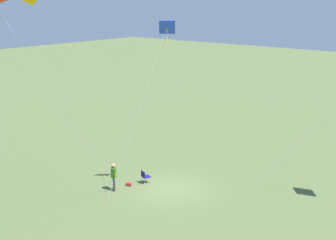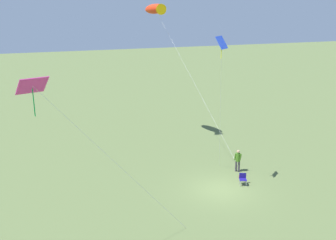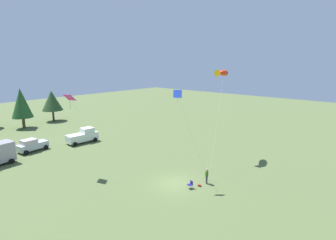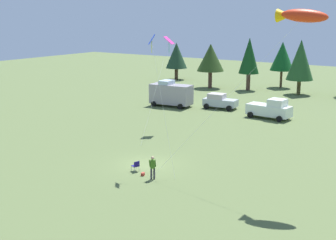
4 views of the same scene
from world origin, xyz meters
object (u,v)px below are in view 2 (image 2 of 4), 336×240
object	(u,v)px
backpack_on_grass	(241,176)
kite_diamond_rainbow	(36,90)
person_kite_flyer	(238,159)
folding_chair	(243,178)
kite_large_fish	(156,9)
kite_diamond_blue	(222,47)

from	to	relation	value
backpack_on_grass	kite_diamond_rainbow	bearing A→B (deg)	116.71
person_kite_flyer	folding_chair	world-z (taller)	person_kite_flyer
kite_large_fish	kite_diamond_blue	world-z (taller)	kite_large_fish
folding_chair	backpack_on_grass	xyz separation A→B (m)	(1.00, -0.45, -0.38)
folding_chair	backpack_on_grass	world-z (taller)	folding_chair
folding_chair	backpack_on_grass	distance (m)	1.16
person_kite_flyer	kite_diamond_blue	world-z (taller)	kite_diamond_blue
kite_large_fish	kite_diamond_blue	bearing A→B (deg)	-174.31
person_kite_flyer	folding_chair	xyz separation A→B (m)	(-2.06, 0.66, -0.53)
folding_chair	kite_diamond_blue	size ratio (longest dim) A/B	0.08
kite_diamond_rainbow	backpack_on_grass	bearing A→B (deg)	-63.29
person_kite_flyer	backpack_on_grass	world-z (taller)	person_kite_flyer
folding_chair	kite_diamond_blue	distance (m)	9.29
kite_large_fish	kite_diamond_blue	distance (m)	11.01
backpack_on_grass	kite_large_fish	xyz separation A→B (m)	(10.00, 3.44, 11.54)
kite_diamond_rainbow	kite_large_fish	bearing A→B (deg)	-30.76
folding_chair	kite_diamond_rainbow	distance (m)	16.49
kite_large_fish	kite_diamond_blue	size ratio (longest dim) A/B	1.19
kite_diamond_rainbow	kite_diamond_blue	xyz separation A→B (m)	(5.98, -11.04, 0.66)
person_kite_flyer	kite_large_fish	bearing A→B (deg)	-116.48
kite_large_fish	kite_diamond_rainbow	xyz separation A→B (m)	(-16.75, 9.97, -2.75)
kite_diamond_rainbow	folding_chair	bearing A→B (deg)	-66.09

